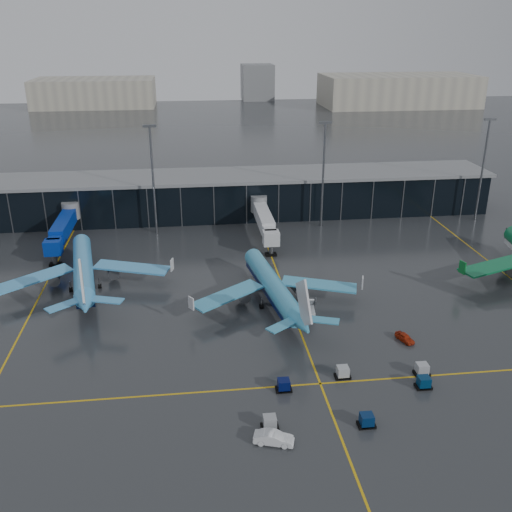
{
  "coord_description": "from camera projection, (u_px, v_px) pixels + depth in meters",
  "views": [
    {
      "loc": [
        -6.85,
        -79.92,
        46.4
      ],
      "look_at": [
        5.0,
        18.0,
        6.0
      ],
      "focal_mm": 40.0,
      "sensor_mm": 36.0,
      "label": 1
    }
  ],
  "objects": [
    {
      "name": "service_van_red",
      "position": [
        405.0,
        337.0,
        89.49
      ],
      "size": [
        2.57,
        3.91,
        1.24
      ],
      "primitive_type": "imported",
      "rotation": [
        0.0,
        0.0,
        0.33
      ],
      "color": "#A5250C",
      "rests_on": "ground"
    },
    {
      "name": "baggage_carts",
      "position": [
        353.0,
        391.0,
        76.19
      ],
      "size": [
        25.36,
        12.11,
        1.7
      ],
      "color": "black",
      "rests_on": "ground"
    },
    {
      "name": "distant_hangars",
      "position": [
        280.0,
        91.0,
        342.1
      ],
      "size": [
        260.0,
        71.0,
        22.0
      ],
      "color": "#B2AD99",
      "rests_on": "ground"
    },
    {
      "name": "service_van_white",
      "position": [
        274.0,
        438.0,
        67.55
      ],
      "size": [
        5.09,
        2.97,
        1.59
      ],
      "primitive_type": "imported",
      "rotation": [
        0.0,
        0.0,
        1.28
      ],
      "color": "silver",
      "rests_on": "ground"
    },
    {
      "name": "airliner_arkefly",
      "position": [
        82.0,
        257.0,
        106.33
      ],
      "size": [
        39.71,
        43.49,
        11.75
      ],
      "primitive_type": null,
      "rotation": [
        0.0,
        0.0,
        0.17
      ],
      "color": "#429EDB",
      "rests_on": "ground"
    },
    {
      "name": "flood_masts",
      "position": [
        240.0,
        174.0,
        133.02
      ],
      "size": [
        203.0,
        0.5,
        25.5
      ],
      "color": "#595B60",
      "rests_on": "ground"
    },
    {
      "name": "terminal_pier",
      "position": [
        216.0,
        195.0,
        146.67
      ],
      "size": [
        142.0,
        17.0,
        10.7
      ],
      "color": "black",
      "rests_on": "ground"
    },
    {
      "name": "ground",
      "position": [
        239.0,
        334.0,
        91.77
      ],
      "size": [
        600.0,
        600.0,
        0.0
      ],
      "primitive_type": "plane",
      "color": "#282B2D",
      "rests_on": "ground"
    },
    {
      "name": "mobile_airstair",
      "position": [
        308.0,
        310.0,
        97.85
      ],
      "size": [
        2.56,
        3.44,
        3.45
      ],
      "rotation": [
        0.0,
        0.0,
        -0.12
      ],
      "color": "silver",
      "rests_on": "ground"
    },
    {
      "name": "airliner_klm_near",
      "position": [
        272.0,
        274.0,
        100.03
      ],
      "size": [
        36.63,
        40.36,
        11.12
      ],
      "primitive_type": null,
      "rotation": [
        0.0,
        0.0,
        0.14
      ],
      "color": "#3B9AC3",
      "rests_on": "ground"
    },
    {
      "name": "taxi_lines",
      "position": [
        288.0,
        301.0,
        102.62
      ],
      "size": [
        220.0,
        120.0,
        0.02
      ],
      "color": "gold",
      "rests_on": "ground"
    },
    {
      "name": "jet_bridges",
      "position": [
        63.0,
        228.0,
        125.64
      ],
      "size": [
        94.0,
        27.5,
        7.2
      ],
      "color": "#595B60",
      "rests_on": "ground"
    }
  ]
}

